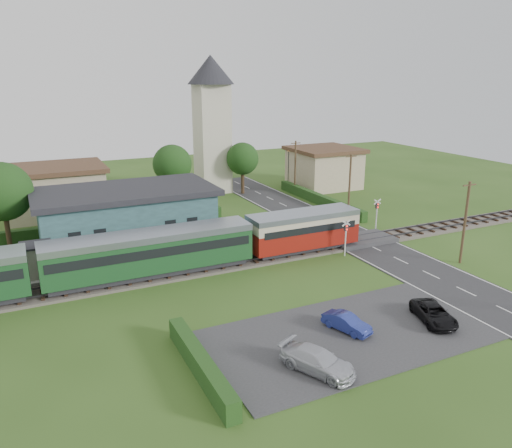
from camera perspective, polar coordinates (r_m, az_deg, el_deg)
name	(u,v)px	position (r m, az deg, el deg)	size (l,w,h in m)	color
ground	(278,266)	(41.55, 2.52, -4.81)	(120.00, 120.00, 0.00)	#2D4C19
railway_track	(267,257)	(43.17, 1.27, -3.79)	(76.00, 3.20, 0.49)	#4C443D
road	(375,248)	(46.82, 13.40, -2.71)	(6.00, 70.00, 0.05)	#28282B
car_park	(349,335)	(31.63, 10.53, -12.35)	(17.00, 9.00, 0.08)	#333335
crossing_deck	(361,240)	(48.23, 11.94, -1.78)	(6.20, 3.40, 0.45)	#333335
platform	(143,262)	(42.83, -12.77, -4.23)	(30.00, 3.00, 0.45)	gray
equipment_hut	(37,259)	(41.50, -23.72, -3.73)	(2.30, 2.30, 2.55)	beige
station_building	(127,216)	(47.48, -14.58, 0.86)	(16.00, 9.00, 5.30)	#2E4D50
train	(108,258)	(38.67, -16.54, -3.75)	(43.20, 2.90, 3.40)	#232328
church_tower	(212,114)	(66.45, -5.09, 12.37)	(6.00, 6.00, 17.60)	beige
house_west	(56,190)	(60.42, -21.91, 3.64)	(10.80, 8.80, 5.50)	tan
house_east	(324,167)	(70.64, 7.77, 6.47)	(8.80, 8.80, 5.50)	tan
hedge_carpark	(201,364)	(27.47, -6.34, -15.66)	(0.80, 9.00, 1.20)	#193814
hedge_roadside	(319,199)	(61.44, 7.23, 2.84)	(0.80, 18.00, 1.20)	#193814
hedge_station	(119,225)	(52.31, -15.40, -0.07)	(22.00, 0.80, 1.30)	#193814
tree_a	(2,192)	(49.07, -27.04, 3.30)	(5.20, 5.20, 8.00)	#332316
tree_b	(172,164)	(60.19, -9.55, 6.75)	(4.60, 4.60, 7.34)	#332316
tree_c	(242,159)	(65.49, -1.55, 7.45)	(4.20, 4.20, 6.78)	#332316
utility_pole_b	(465,222)	(44.48, 22.78, 0.25)	(1.40, 0.22, 7.00)	#473321
utility_pole_c	(350,184)	(55.96, 10.65, 4.48)	(1.40, 0.22, 7.00)	#473321
utility_pole_d	(295,167)	(65.81, 4.50, 6.55)	(1.40, 0.22, 7.00)	#473321
crossing_signal_near	(346,233)	(43.74, 10.23, -0.97)	(0.84, 0.28, 3.28)	silver
crossing_signal_far	(377,210)	(51.64, 13.66, 1.57)	(0.84, 0.28, 3.28)	silver
streetlamp_east	(288,164)	(71.07, 3.73, 6.84)	(0.30, 0.30, 5.15)	#3F3F47
car_on_road	(317,215)	(54.35, 6.99, 0.99)	(1.28, 3.18, 1.08)	#100F87
car_park_blue	(347,323)	(31.77, 10.32, -11.04)	(1.11, 3.18, 1.05)	navy
car_park_silver	(318,361)	(27.62, 7.06, -15.25)	(1.73, 4.25, 1.23)	silver
car_park_dark	(434,314)	(34.25, 19.65, -9.62)	(1.81, 3.92, 1.09)	black
pedestrian_near	(222,236)	(44.70, -3.95, -1.36)	(0.68, 0.45, 1.88)	gray
pedestrian_far	(52,263)	(41.43, -22.28, -4.09)	(0.93, 0.73, 1.92)	gray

